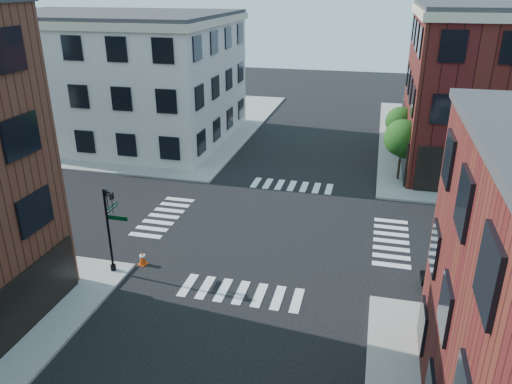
{
  "coord_description": "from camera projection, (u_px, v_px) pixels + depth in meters",
  "views": [
    {
      "loc": [
        5.48,
        -26.34,
        13.66
      ],
      "look_at": [
        -0.85,
        -0.52,
        2.5
      ],
      "focal_mm": 35.0,
      "sensor_mm": 36.0,
      "label": 1
    }
  ],
  "objects": [
    {
      "name": "sidewalk_nw",
      "position": [
        121.0,
        120.0,
        53.46
      ],
      "size": [
        30.0,
        30.0,
        0.15
      ],
      "primitive_type": "cube",
      "color": "gray",
      "rests_on": "ground"
    },
    {
      "name": "tree_far",
      "position": [
        401.0,
        123.0,
        41.61
      ],
      "size": [
        2.43,
        2.43,
        4.07
      ],
      "color": "black",
      "rests_on": "ground"
    },
    {
      "name": "building_nw",
      "position": [
        109.0,
        78.0,
        46.45
      ],
      "size": [
        22.0,
        16.0,
        11.0
      ],
      "primitive_type": "cube",
      "color": "beige",
      "rests_on": "ground"
    },
    {
      "name": "traffic_cone",
      "position": [
        143.0,
        258.0,
        26.08
      ],
      "size": [
        0.55,
        0.55,
        0.79
      ],
      "rotation": [
        0.0,
        0.0,
        -0.33
      ],
      "color": "#CA3C09",
      "rests_on": "ground"
    },
    {
      "name": "ground",
      "position": [
        272.0,
        228.0,
        30.08
      ],
      "size": [
        120.0,
        120.0,
        0.0
      ],
      "primitive_type": "plane",
      "color": "black",
      "rests_on": "ground"
    },
    {
      "name": "signal_pole",
      "position": [
        110.0,
        221.0,
        24.47
      ],
      "size": [
        1.29,
        1.24,
        4.6
      ],
      "color": "black",
      "rests_on": "ground"
    },
    {
      "name": "tree_near",
      "position": [
        403.0,
        140.0,
        36.13
      ],
      "size": [
        2.69,
        2.69,
        4.49
      ],
      "color": "black",
      "rests_on": "ground"
    }
  ]
}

